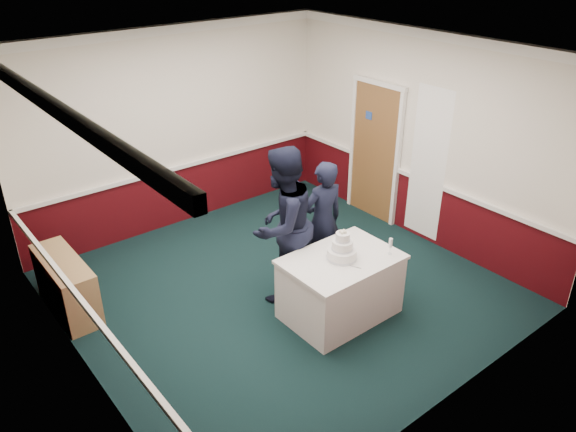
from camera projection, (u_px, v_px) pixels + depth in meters
ground at (282, 289)px, 7.26m from camera, size 5.00×5.00×0.00m
room_shell at (255, 131)px, 6.82m from camera, size 5.00×5.00×3.00m
sideboard at (67, 285)px, 6.73m from camera, size 0.41×1.20×0.70m
cake_table at (340, 286)px, 6.61m from camera, size 1.32×0.92×0.79m
wedding_cake at (342, 250)px, 6.38m from camera, size 0.35×0.35×0.36m
cake_knife at (352, 266)px, 6.28m from camera, size 0.10×0.21×0.00m
champagne_flute at (391, 244)px, 6.45m from camera, size 0.05×0.05×0.21m
person_man at (282, 225)px, 6.73m from camera, size 1.12×0.97×1.97m
person_woman at (323, 221)px, 7.19m from camera, size 0.64×0.46×1.63m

